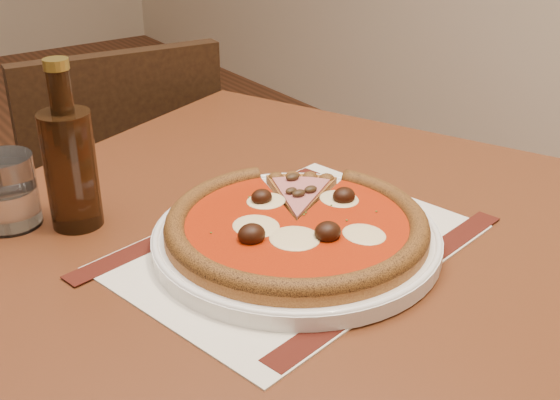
{
  "coord_description": "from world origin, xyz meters",
  "views": [
    {
      "loc": [
        0.37,
        -1.63,
        1.15
      ],
      "look_at": [
        0.81,
        -1.02,
        0.78
      ],
      "focal_mm": 45.0,
      "sensor_mm": 36.0,
      "label": 1
    }
  ],
  "objects_px": {
    "plate": "(296,239)",
    "pizza": "(297,224)",
    "water_glass": "(6,191)",
    "table": "(289,299)",
    "chair_far": "(120,207)",
    "bottle": "(70,163)"
  },
  "relations": [
    {
      "from": "table",
      "to": "chair_far",
      "type": "bearing_deg",
      "value": 84.88
    },
    {
      "from": "table",
      "to": "bottle",
      "type": "distance_m",
      "value": 0.31
    },
    {
      "from": "table",
      "to": "plate",
      "type": "bearing_deg",
      "value": -117.03
    },
    {
      "from": "table",
      "to": "bottle",
      "type": "height_order",
      "value": "bottle"
    },
    {
      "from": "water_glass",
      "to": "table",
      "type": "bearing_deg",
      "value": -37.57
    },
    {
      "from": "plate",
      "to": "water_glass",
      "type": "height_order",
      "value": "water_glass"
    },
    {
      "from": "chair_far",
      "to": "table",
      "type": "bearing_deg",
      "value": 91.74
    },
    {
      "from": "plate",
      "to": "water_glass",
      "type": "bearing_deg",
      "value": 134.93
    },
    {
      "from": "table",
      "to": "chair_far",
      "type": "xyz_separation_m",
      "value": [
        0.06,
        0.7,
        -0.17
      ]
    },
    {
      "from": "water_glass",
      "to": "bottle",
      "type": "height_order",
      "value": "bottle"
    },
    {
      "from": "table",
      "to": "chair_far",
      "type": "relative_size",
      "value": 1.25
    },
    {
      "from": "chair_far",
      "to": "plate",
      "type": "xyz_separation_m",
      "value": [
        -0.08,
        -0.74,
        0.29
      ]
    },
    {
      "from": "water_glass",
      "to": "pizza",
      "type": "bearing_deg",
      "value": -45.08
    },
    {
      "from": "water_glass",
      "to": "bottle",
      "type": "relative_size",
      "value": 0.43
    },
    {
      "from": "pizza",
      "to": "bottle",
      "type": "xyz_separation_m",
      "value": [
        -0.18,
        0.2,
        0.05
      ]
    },
    {
      "from": "table",
      "to": "water_glass",
      "type": "height_order",
      "value": "water_glass"
    },
    {
      "from": "chair_far",
      "to": "bottle",
      "type": "xyz_separation_m",
      "value": [
        -0.26,
        -0.54,
        0.36
      ]
    },
    {
      "from": "chair_far",
      "to": "pizza",
      "type": "distance_m",
      "value": 0.8
    },
    {
      "from": "table",
      "to": "water_glass",
      "type": "bearing_deg",
      "value": 142.43
    },
    {
      "from": "plate",
      "to": "pizza",
      "type": "height_order",
      "value": "pizza"
    },
    {
      "from": "bottle",
      "to": "table",
      "type": "bearing_deg",
      "value": -38.31
    },
    {
      "from": "chair_far",
      "to": "water_glass",
      "type": "relative_size",
      "value": 9.41
    }
  ]
}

